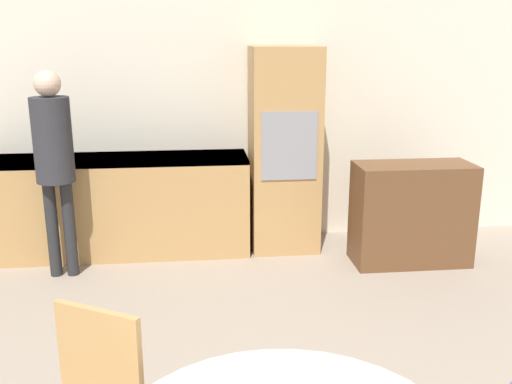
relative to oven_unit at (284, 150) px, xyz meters
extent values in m
cube|color=silver|center=(-0.44, 0.34, 0.37)|extent=(6.29, 0.05, 2.60)
cube|color=tan|center=(-1.54, -0.01, -0.48)|extent=(2.39, 0.60, 0.89)
cube|color=black|center=(-1.54, -0.01, -0.05)|extent=(2.39, 0.60, 0.03)
cube|color=tan|center=(0.00, 0.00, 0.00)|extent=(0.61, 0.58, 1.85)
cube|color=gray|center=(0.00, -0.29, 0.09)|extent=(0.49, 0.01, 0.60)
cube|color=brown|center=(1.05, -0.53, -0.48)|extent=(1.00, 0.45, 0.89)
cube|color=tan|center=(-1.20, -3.10, -0.23)|extent=(0.34, 0.22, 0.50)
cylinder|color=#262628|center=(-2.00, -0.50, -0.52)|extent=(0.10, 0.10, 0.81)
cylinder|color=#262628|center=(-1.86, -0.50, -0.52)|extent=(0.10, 0.10, 0.81)
cylinder|color=#2D2D33|center=(-1.93, -0.50, 0.22)|extent=(0.30, 0.30, 0.67)
sphere|color=beige|center=(-1.93, -0.50, 0.66)|extent=(0.20, 0.20, 0.20)
camera|label=1|loc=(-0.82, -5.09, 1.00)|focal=40.00mm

